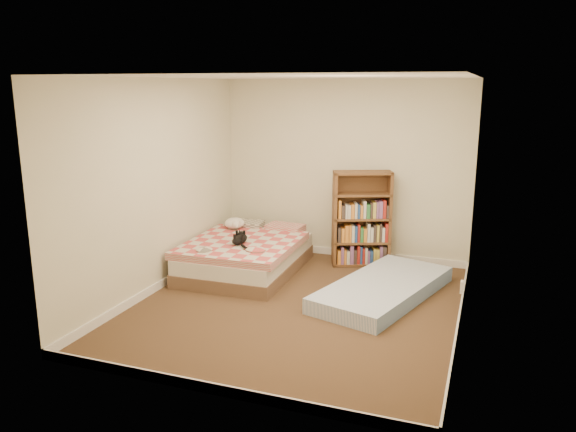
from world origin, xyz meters
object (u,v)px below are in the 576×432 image
(bookshelf, at_px, (362,229))
(floor_mattress, at_px, (383,289))
(black_cat, at_px, (241,239))
(white_dog, at_px, (235,223))
(bed, at_px, (247,254))

(bookshelf, height_order, floor_mattress, bookshelf)
(bookshelf, xyz_separation_m, floor_mattress, (0.52, -1.10, -0.41))
(floor_mattress, relative_size, black_cat, 3.53)
(bookshelf, xyz_separation_m, white_dog, (-1.73, -0.38, 0.02))
(black_cat, bearing_deg, bed, 78.18)
(bed, xyz_separation_m, black_cat, (0.02, -0.24, 0.28))
(black_cat, bearing_deg, bookshelf, 20.47)
(bed, bearing_deg, floor_mattress, -10.56)
(bookshelf, height_order, white_dog, bookshelf)
(bookshelf, bearing_deg, bed, -171.96)
(floor_mattress, xyz_separation_m, white_dog, (-2.25, 0.73, 0.43))
(bookshelf, bearing_deg, black_cat, -164.62)
(bookshelf, bearing_deg, floor_mattress, -87.02)
(bed, bearing_deg, black_cat, -85.90)
(floor_mattress, xyz_separation_m, black_cat, (-1.86, 0.07, 0.41))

